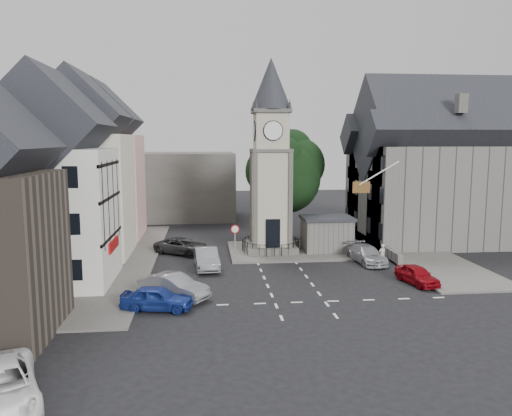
{
  "coord_description": "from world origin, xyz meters",
  "views": [
    {
      "loc": [
        -5.53,
        -33.64,
        9.59
      ],
      "look_at": [
        -1.56,
        5.0,
        4.25
      ],
      "focal_mm": 35.0,
      "sensor_mm": 36.0,
      "label": 1
    }
  ],
  "objects": [
    {
      "name": "stone_shelter",
      "position": [
        4.8,
        7.5,
        1.55
      ],
      "size": [
        4.3,
        3.3,
        3.08
      ],
      "color": "#64605C",
      "rests_on": "ground"
    },
    {
      "name": "pavement_west",
      "position": [
        -12.5,
        6.0,
        0.07
      ],
      "size": [
        6.0,
        30.0,
        0.14
      ],
      "primitive_type": "cube",
      "color": "#595651",
      "rests_on": "ground"
    },
    {
      "name": "backdrop_west",
      "position": [
        -12.0,
        28.0,
        4.0
      ],
      "size": [
        20.0,
        10.0,
        8.0
      ],
      "primitive_type": "cube",
      "color": "#4C4944",
      "rests_on": "ground"
    },
    {
      "name": "pedestrian",
      "position": [
        8.0,
        2.75,
        0.8
      ],
      "size": [
        0.66,
        0.5,
        1.61
      ],
      "primitive_type": "imported",
      "rotation": [
        0.0,
        0.0,
        3.36
      ],
      "color": "beige",
      "rests_on": "ground"
    },
    {
      "name": "road_markings",
      "position": [
        0.0,
        -5.5,
        0.01
      ],
      "size": [
        20.0,
        8.0,
        0.01
      ],
      "primitive_type": "cube",
      "color": "silver",
      "rests_on": "ground"
    },
    {
      "name": "car_island_east",
      "position": [
        7.0,
        3.43,
        0.68
      ],
      "size": [
        2.44,
        4.85,
        1.35
      ],
      "primitive_type": "imported",
      "rotation": [
        0.0,
        0.0,
        0.12
      ],
      "color": "#ABACB3",
      "rests_on": "ground"
    },
    {
      "name": "terrace_pink",
      "position": [
        -15.5,
        16.0,
        6.58
      ],
      "size": [
        8.1,
        7.6,
        12.8
      ],
      "color": "#E3A89C",
      "rests_on": "ground"
    },
    {
      "name": "central_island",
      "position": [
        1.5,
        8.0,
        0.08
      ],
      "size": [
        10.0,
        8.0,
        0.16
      ],
      "primitive_type": "cube",
      "color": "#595651",
      "rests_on": "ground"
    },
    {
      "name": "car_east_red",
      "position": [
        8.5,
        -2.53,
        0.63
      ],
      "size": [
        2.16,
        3.89,
        1.25
      ],
      "primitive_type": "imported",
      "rotation": [
        0.0,
        0.0,
        0.19
      ],
      "color": "maroon",
      "rests_on": "ground"
    },
    {
      "name": "ground",
      "position": [
        0.0,
        0.0,
        0.0
      ],
      "size": [
        120.0,
        120.0,
        0.0
      ],
      "primitive_type": "plane",
      "color": "black",
      "rests_on": "ground"
    },
    {
      "name": "warning_sign_post",
      "position": [
        -3.2,
        5.43,
        2.03
      ],
      "size": [
        0.7,
        0.19,
        2.85
      ],
      "color": "black",
      "rests_on": "ground"
    },
    {
      "name": "town_tree",
      "position": [
        2.0,
        13.0,
        6.97
      ],
      "size": [
        7.2,
        7.2,
        10.8
      ],
      "color": "black",
      "rests_on": "ground"
    },
    {
      "name": "pavement_east",
      "position": [
        12.0,
        8.0,
        0.07
      ],
      "size": [
        6.0,
        26.0,
        0.14
      ],
      "primitive_type": "cube",
      "color": "#595651",
      "rests_on": "ground"
    },
    {
      "name": "car_west_grey",
      "position": [
        -7.5,
        8.0,
        0.67
      ],
      "size": [
        5.26,
        4.33,
        1.33
      ],
      "primitive_type": "imported",
      "rotation": [
        0.0,
        0.0,
        1.04
      ],
      "color": "#2A2A2C",
      "rests_on": "ground"
    },
    {
      "name": "car_west_blue",
      "position": [
        -8.32,
        -6.0,
        0.69
      ],
      "size": [
        4.31,
        2.37,
        1.39
      ],
      "primitive_type": "imported",
      "rotation": [
        0.0,
        0.0,
        1.38
      ],
      "color": "navy",
      "rests_on": "ground"
    },
    {
      "name": "car_west_silver",
      "position": [
        -7.5,
        -3.99,
        0.75
      ],
      "size": [
        4.64,
        3.88,
        1.5
      ],
      "primitive_type": "imported",
      "rotation": [
        0.0,
        0.0,
        0.97
      ],
      "color": "gray",
      "rests_on": "ground"
    },
    {
      "name": "terrace_tudor",
      "position": [
        -15.5,
        0.0,
        6.19
      ],
      "size": [
        8.1,
        7.6,
        12.0
      ],
      "color": "silver",
      "rests_on": "ground"
    },
    {
      "name": "clock_tower",
      "position": [
        0.0,
        7.99,
        8.12
      ],
      "size": [
        4.86,
        4.86,
        16.25
      ],
      "color": "#4C4944",
      "rests_on": "ground"
    },
    {
      "name": "terrace_cream",
      "position": [
        -15.5,
        8.0,
        6.58
      ],
      "size": [
        8.1,
        7.6,
        12.8
      ],
      "color": "#F2EDCB",
      "rests_on": "ground"
    },
    {
      "name": "car_island_silver",
      "position": [
        -5.5,
        2.97,
        0.78
      ],
      "size": [
        2.06,
        4.86,
        1.56
      ],
      "primitive_type": "imported",
      "rotation": [
        0.0,
        0.0,
        0.09
      ],
      "color": "gray",
      "rests_on": "ground"
    },
    {
      "name": "east_building",
      "position": [
        15.59,
        11.0,
        6.26
      ],
      "size": [
        14.4,
        11.4,
        12.6
      ],
      "color": "#64605C",
      "rests_on": "ground"
    },
    {
      "name": "east_boundary_wall",
      "position": [
        9.2,
        10.0,
        0.45
      ],
      "size": [
        0.4,
        16.0,
        0.9
      ],
      "primitive_type": "cube",
      "color": "#64605C",
      "rests_on": "ground"
    },
    {
      "name": "flagpole",
      "position": [
        8.0,
        4.0,
        7.0
      ],
      "size": [
        3.68,
        0.1,
        2.74
      ],
      "color": "white",
      "rests_on": "ground"
    }
  ]
}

